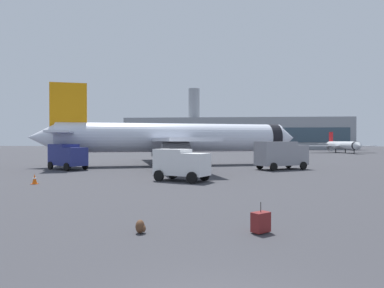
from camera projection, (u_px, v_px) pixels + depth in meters
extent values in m
cylinder|color=silver|center=(175.00, 138.00, 45.09)|extent=(29.74, 12.73, 3.80)
cone|color=silver|center=(286.00, 138.00, 48.76)|extent=(3.38, 4.17, 3.61)
cone|color=silver|center=(42.00, 137.00, 41.33)|extent=(4.09, 4.23, 3.42)
cylinder|color=black|center=(272.00, 138.00, 48.26)|extent=(2.51, 4.12, 3.88)
cube|color=silver|center=(160.00, 140.00, 52.66)|extent=(9.43, 16.70, 0.36)
cube|color=silver|center=(179.00, 140.00, 37.07)|extent=(9.43, 16.70, 0.36)
cylinder|color=gray|center=(162.00, 149.00, 50.24)|extent=(3.72, 3.07, 2.20)
cylinder|color=gray|center=(175.00, 151.00, 39.52)|extent=(3.72, 3.07, 2.20)
cube|color=orange|center=(68.00, 108.00, 42.00)|extent=(4.30, 1.68, 6.40)
cube|color=silver|center=(68.00, 133.00, 45.03)|extent=(4.30, 6.51, 0.24)
cube|color=silver|center=(60.00, 132.00, 38.80)|extent=(4.30, 6.51, 0.24)
cylinder|color=black|center=(259.00, 158.00, 47.83)|extent=(0.36, 0.36, 1.80)
cylinder|color=black|center=(158.00, 158.00, 47.00)|extent=(0.44, 0.44, 1.80)
cylinder|color=black|center=(163.00, 160.00, 42.33)|extent=(0.44, 0.44, 1.80)
cylinder|color=silver|center=(342.00, 145.00, 91.32)|extent=(3.44, 16.81, 2.11)
cone|color=silver|center=(359.00, 146.00, 82.30)|extent=(2.11, 1.49, 2.01)
cone|color=silver|center=(329.00, 145.00, 100.55)|extent=(2.04, 1.93, 1.90)
cylinder|color=black|center=(356.00, 146.00, 83.53)|extent=(2.21, 0.95, 2.16)
cube|color=silver|center=(358.00, 146.00, 91.87)|extent=(9.09, 3.37, 0.20)
cube|color=silver|center=(325.00, 146.00, 91.87)|extent=(9.09, 3.37, 0.20)
cylinder|color=gray|center=(353.00, 149.00, 91.88)|extent=(1.36, 1.87, 1.22)
cylinder|color=gray|center=(330.00, 149.00, 91.88)|extent=(1.36, 1.87, 1.22)
cube|color=red|center=(331.00, 138.00, 98.81)|extent=(0.40, 2.46, 3.56)
cube|color=silver|center=(337.00, 144.00, 99.10)|extent=(3.44, 1.71, 0.13)
cube|color=silver|center=(324.00, 144.00, 99.10)|extent=(3.44, 1.71, 0.13)
cylinder|color=black|center=(354.00, 152.00, 84.65)|extent=(0.20, 0.20, 1.00)
cylinder|color=black|center=(345.00, 151.00, 92.44)|extent=(0.24, 0.24, 1.00)
cylinder|color=black|center=(336.00, 151.00, 92.44)|extent=(0.24, 0.24, 1.00)
cube|color=navy|center=(75.00, 157.00, 37.44)|extent=(2.63, 2.76, 2.04)
cube|color=#1E232D|center=(79.00, 153.00, 36.99)|extent=(1.18, 1.68, 0.84)
cube|color=navy|center=(64.00, 155.00, 38.94)|extent=(3.82, 3.57, 2.40)
cylinder|color=black|center=(85.00, 166.00, 38.27)|extent=(0.87, 0.69, 0.90)
cylinder|color=black|center=(67.00, 167.00, 36.48)|extent=(0.87, 0.69, 0.90)
cylinder|color=black|center=(69.00, 164.00, 40.37)|extent=(0.87, 0.69, 0.90)
cylinder|color=black|center=(50.00, 166.00, 38.58)|extent=(0.87, 0.69, 0.90)
cube|color=gray|center=(296.00, 155.00, 39.60)|extent=(2.64, 2.92, 2.29)
cube|color=#1E232D|center=(301.00, 150.00, 39.90)|extent=(1.13, 1.92, 0.95)
cube|color=gray|center=(276.00, 153.00, 38.34)|extent=(4.94, 4.22, 2.70)
cylinder|color=black|center=(288.00, 164.00, 40.72)|extent=(0.89, 0.64, 0.90)
cylinder|color=black|center=(303.00, 166.00, 38.45)|extent=(0.89, 0.64, 0.90)
cylinder|color=black|center=(260.00, 165.00, 38.95)|extent=(0.89, 0.64, 0.90)
cylinder|color=black|center=(274.00, 167.00, 36.68)|extent=(0.89, 0.64, 0.90)
cube|color=white|center=(196.00, 165.00, 26.85)|extent=(2.44, 2.55, 1.78)
cube|color=#1E232D|center=(204.00, 160.00, 26.48)|extent=(0.83, 1.67, 0.74)
cube|color=white|center=(173.00, 162.00, 27.93)|extent=(3.23, 2.92, 2.10)
cylinder|color=black|center=(204.00, 175.00, 27.67)|extent=(0.91, 0.58, 0.90)
cylinder|color=black|center=(192.00, 178.00, 25.84)|extent=(0.91, 0.58, 0.90)
cylinder|color=black|center=(173.00, 174.00, 29.17)|extent=(0.91, 0.58, 0.90)
cylinder|color=black|center=(159.00, 176.00, 27.34)|extent=(0.91, 0.58, 0.90)
cube|color=#F2590C|center=(272.00, 167.00, 42.14)|extent=(0.44, 0.44, 0.04)
cone|color=#F2590C|center=(272.00, 164.00, 42.14)|extent=(0.36, 0.36, 0.73)
cylinder|color=white|center=(272.00, 164.00, 42.14)|extent=(0.23, 0.23, 0.10)
cube|color=#F2590C|center=(35.00, 184.00, 25.56)|extent=(0.44, 0.44, 0.04)
cone|color=#F2590C|center=(35.00, 179.00, 25.56)|extent=(0.36, 0.36, 0.73)
cylinder|color=white|center=(35.00, 178.00, 25.55)|extent=(0.23, 0.23, 0.10)
cube|color=maroon|center=(261.00, 222.00, 12.01)|extent=(0.75, 0.72, 0.70)
cylinder|color=black|center=(261.00, 207.00, 12.00)|extent=(0.02, 0.02, 0.36)
cylinder|color=black|center=(265.00, 231.00, 12.14)|extent=(0.07, 0.08, 0.08)
cylinder|color=black|center=(256.00, 233.00, 11.88)|extent=(0.07, 0.08, 0.08)
ellipsoid|color=brown|center=(140.00, 227.00, 11.96)|extent=(0.32, 0.40, 0.48)
ellipsoid|color=brown|center=(144.00, 229.00, 11.95)|extent=(0.12, 0.28, 0.24)
cube|color=gray|center=(236.00, 134.00, 133.32)|extent=(85.16, 17.83, 12.01)
cube|color=#334756|center=(237.00, 135.00, 124.39)|extent=(80.90, 0.10, 5.41)
cylinder|color=gray|center=(194.00, 104.00, 134.53)|extent=(4.40, 4.40, 12.00)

